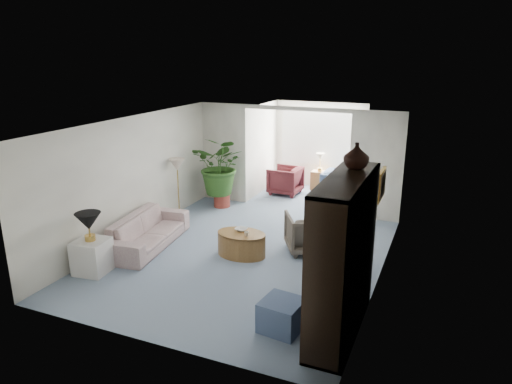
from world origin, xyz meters
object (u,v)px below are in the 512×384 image
at_px(floor_lamp, 177,165).
at_px(entertainment_cabinet, 343,257).
at_px(coffee_cup, 246,234).
at_px(cabinet_urn, 356,156).
at_px(sunroom_chair_blue, 340,186).
at_px(sunroom_chair_maroon, 285,180).
at_px(wingback_chair, 308,232).
at_px(sofa, 148,231).
at_px(table_lamp, 88,221).
at_px(end_table, 92,256).
at_px(coffee_table, 241,244).
at_px(plant_pot, 222,200).
at_px(side_table_dark, 347,235).
at_px(coffee_bowl, 241,229).
at_px(framed_picture, 382,185).
at_px(ottoman, 282,315).
at_px(sunroom_table, 319,180).

bearing_deg(floor_lamp, entertainment_cabinet, -34.45).
distance_m(coffee_cup, cabinet_urn, 3.05).
relative_size(sunroom_chair_blue, sunroom_chair_maroon, 1.04).
relative_size(wingback_chair, sunroom_chair_maroon, 1.00).
height_order(sofa, table_lamp, table_lamp).
bearing_deg(end_table, coffee_table, 38.39).
relative_size(coffee_cup, plant_pot, 0.23).
xyz_separation_m(sofa, side_table_dark, (3.69, 1.32, 0.00)).
xyz_separation_m(plant_pot, sunroom_chair_maroon, (1.08, 1.65, 0.21)).
height_order(floor_lamp, side_table_dark, floor_lamp).
relative_size(coffee_bowl, cabinet_urn, 0.62).
xyz_separation_m(end_table, sunroom_chair_blue, (3.02, 5.77, 0.09)).
height_order(coffee_table, side_table_dark, side_table_dark).
bearing_deg(plant_pot, table_lamp, -95.98).
bearing_deg(end_table, plant_pot, 84.02).
relative_size(coffee_table, sunroom_chair_maroon, 1.16).
bearing_deg(coffee_cup, framed_picture, -0.45).
bearing_deg(entertainment_cabinet, coffee_bowl, 142.24).
distance_m(end_table, ottoman, 3.67).
bearing_deg(framed_picture, coffee_table, 177.30).
distance_m(table_lamp, ottoman, 3.74).
distance_m(framed_picture, sunroom_chair_blue, 4.70).
xyz_separation_m(framed_picture, coffee_cup, (-2.36, 0.02, -1.21)).
relative_size(end_table, cabinet_urn, 1.66).
bearing_deg(table_lamp, floor_lamp, 92.69).
relative_size(end_table, sunroom_chair_maroon, 0.73).
distance_m(floor_lamp, sunroom_table, 4.33).
height_order(framed_picture, sunroom_chair_blue, framed_picture).
height_order(floor_lamp, entertainment_cabinet, entertainment_cabinet).
height_order(coffee_table, wingback_chair, wingback_chair).
distance_m(coffee_cup, plant_pot, 3.16).
distance_m(plant_pot, sunroom_chair_blue, 3.07).
relative_size(end_table, plant_pot, 1.50).
bearing_deg(wingback_chair, sofa, -11.12).
relative_size(framed_picture, floor_lamp, 1.39).
relative_size(floor_lamp, side_table_dark, 0.57).
bearing_deg(floor_lamp, end_table, -87.31).
bearing_deg(floor_lamp, sunroom_chair_maroon, 58.49).
bearing_deg(framed_picture, sunroom_chair_maroon, 126.22).
bearing_deg(sunroom_chair_maroon, side_table_dark, 39.95).
height_order(end_table, plant_pot, end_table).
xyz_separation_m(entertainment_cabinet, sunroom_table, (-2.12, 6.57, -0.83)).
relative_size(framed_picture, sunroom_table, 0.95).
relative_size(framed_picture, entertainment_cabinet, 0.23).
height_order(framed_picture, coffee_bowl, framed_picture).
relative_size(ottoman, sunroom_table, 1.03).
relative_size(framed_picture, table_lamp, 1.14).
height_order(coffee_bowl, side_table_dark, side_table_dark).
distance_m(coffee_cup, side_table_dark, 1.99).
xyz_separation_m(sofa, entertainment_cabinet, (4.18, -1.39, 0.78)).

